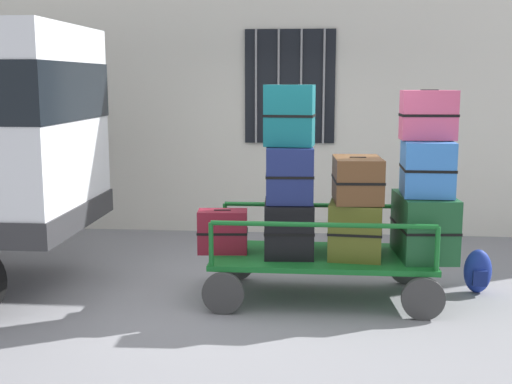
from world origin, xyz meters
The scene contains 14 objects.
ground_plane centered at (0.00, 0.00, 0.00)m, with size 40.00×40.00×0.00m, color gray.
building_wall centered at (0.00, 2.89, 2.50)m, with size 12.00×0.38×5.00m.
luggage_cart centered at (0.37, -0.04, 0.35)m, with size 2.16×1.12×0.43m.
cart_railing centered at (0.37, -0.04, 0.77)m, with size 2.04×0.99×0.42m.
suitcase_left_bottom centered at (-0.58, -0.04, 0.64)m, with size 0.50×0.31×0.42m.
suitcase_midleft_bottom centered at (0.06, -0.03, 0.69)m, with size 0.50×0.66×0.52m.
suitcase_midleft_middle centered at (0.06, -0.01, 1.21)m, with size 0.48×0.61×0.53m.
suitcase_midleft_top centered at (0.06, -0.04, 1.76)m, with size 0.49×0.35×0.57m.
suitcase_center_bottom centered at (0.69, -0.02, 0.70)m, with size 0.56×0.73×0.53m.
suitcase_center_middle centered at (0.69, -0.07, 1.17)m, with size 0.47×0.62×0.42m.
suitcase_midright_bottom centered at (1.33, -0.02, 0.73)m, with size 0.56×0.81×0.60m.
suitcase_midright_middle centered at (1.33, -0.05, 1.28)m, with size 0.47×0.53×0.51m.
suitcase_midright_top centered at (1.33, 0.00, 1.77)m, with size 0.52×0.27×0.46m.
backpack centered at (1.92, 0.25, 0.22)m, with size 0.27×0.22×0.44m.
Camera 1 is at (0.30, -6.35, 2.09)m, focal length 47.22 mm.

